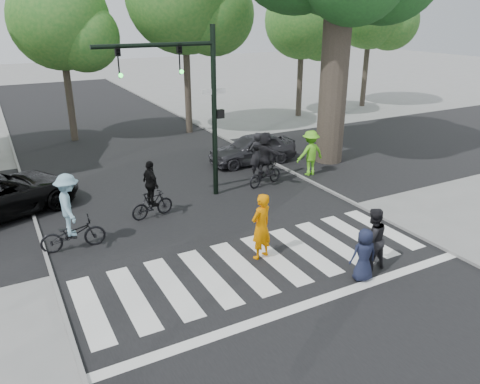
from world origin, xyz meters
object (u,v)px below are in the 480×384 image
object	(u,v)px
pedestrian_woman	(261,226)
pedestrian_adult	(372,239)
cyclist_left	(71,218)
cyclist_mid	(152,195)
car_grey	(252,149)
pedestrian_child	(364,255)
traffic_signal	(191,90)
cyclist_right	(265,162)

from	to	relation	value
pedestrian_woman	pedestrian_adult	distance (m)	2.93
pedestrian_woman	pedestrian_adult	size ratio (longest dim) A/B	1.10
cyclist_left	cyclist_mid	xyz separation A→B (m)	(2.70, 1.07, -0.18)
cyclist_left	car_grey	size ratio (longest dim) A/B	0.58
pedestrian_woman	pedestrian_child	size ratio (longest dim) A/B	1.35
pedestrian_woman	car_grey	xyz separation A→B (m)	(4.09, 7.62, -0.28)
pedestrian_child	cyclist_mid	distance (m)	7.13
traffic_signal	pedestrian_adult	xyz separation A→B (m)	(2.11, -6.81, -3.04)
cyclist_right	cyclist_mid	bearing A→B (deg)	-170.04
cyclist_left	pedestrian_woman	bearing A→B (deg)	-33.70
traffic_signal	pedestrian_woman	distance (m)	5.76
pedestrian_adult	car_grey	world-z (taller)	pedestrian_adult
pedestrian_woman	pedestrian_adult	bearing A→B (deg)	122.88
car_grey	pedestrian_adult	bearing A→B (deg)	-8.70
pedestrian_woman	pedestrian_child	world-z (taller)	pedestrian_woman
traffic_signal	car_grey	xyz separation A→B (m)	(3.95, 2.68, -3.23)
pedestrian_child	cyclist_left	bearing A→B (deg)	-27.28
pedestrian_woman	car_grey	distance (m)	8.65
cyclist_left	car_grey	bearing A→B (deg)	28.54
cyclist_left	car_grey	world-z (taller)	cyclist_left
traffic_signal	pedestrian_child	xyz separation A→B (m)	(1.54, -7.14, -3.20)
car_grey	pedestrian_woman	bearing A→B (deg)	-25.96
car_grey	traffic_signal	bearing A→B (deg)	-53.53
pedestrian_woman	cyclist_left	distance (m)	5.36
cyclist_left	cyclist_right	bearing A→B (deg)	14.28
pedestrian_child	pedestrian_adult	distance (m)	0.68
pedestrian_woman	cyclist_left	bearing A→B (deg)	-51.10
cyclist_left	cyclist_mid	size ratio (longest dim) A/B	1.17
pedestrian_woman	cyclist_right	world-z (taller)	cyclist_right
pedestrian_child	pedestrian_adult	size ratio (longest dim) A/B	0.82
pedestrian_child	pedestrian_adult	world-z (taller)	pedestrian_adult
pedestrian_adult	cyclist_mid	size ratio (longest dim) A/B	0.88
pedestrian_adult	cyclist_left	size ratio (longest dim) A/B	0.76
pedestrian_child	car_grey	distance (m)	10.12
traffic_signal	cyclist_left	world-z (taller)	traffic_signal
pedestrian_child	traffic_signal	bearing A→B (deg)	-64.96
cyclist_mid	cyclist_right	bearing A→B (deg)	9.96
pedestrian_adult	cyclist_mid	distance (m)	7.14
pedestrian_child	pedestrian_adult	bearing A→B (deg)	-136.66
pedestrian_woman	pedestrian_adult	world-z (taller)	pedestrian_woman
cyclist_right	car_grey	distance (m)	2.91
pedestrian_woman	cyclist_left	world-z (taller)	cyclist_left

